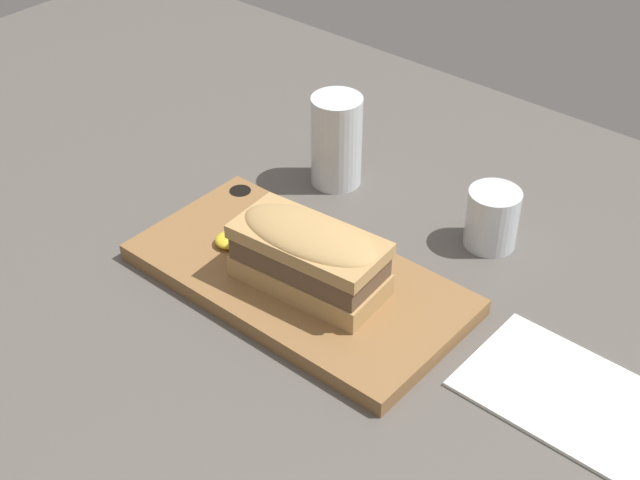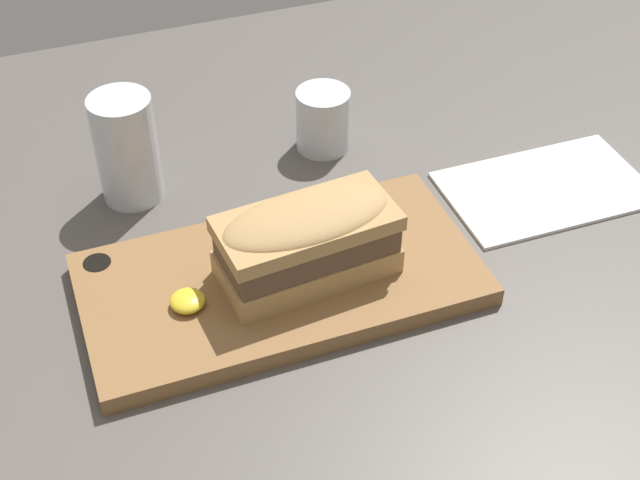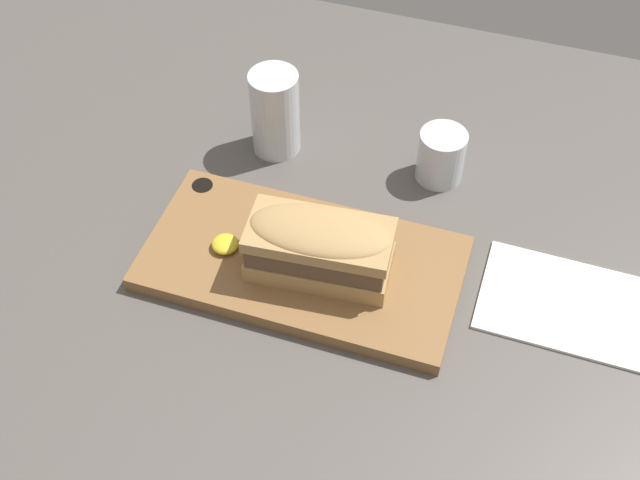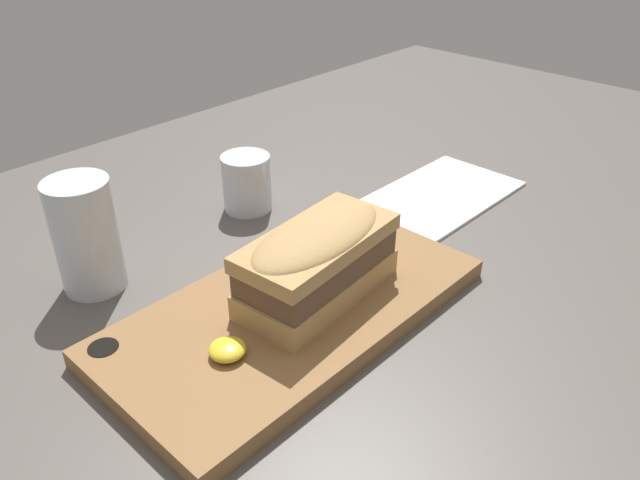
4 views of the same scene
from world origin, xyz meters
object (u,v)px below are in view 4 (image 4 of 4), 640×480
(sandwich, at_px, (318,258))
(water_glass, at_px, (88,242))
(napkin, at_px, (441,194))
(serving_board, at_px, (290,308))
(wine_glass, at_px, (247,185))

(sandwich, relative_size, water_glass, 1.41)
(sandwich, relative_size, napkin, 0.77)
(serving_board, xyz_separation_m, wine_glass, (0.12, 0.20, 0.02))
(water_glass, bearing_deg, wine_glass, 3.41)
(sandwich, height_order, wine_glass, sandwich)
(sandwich, xyz_separation_m, napkin, (0.29, 0.05, -0.06))
(sandwich, bearing_deg, water_glass, 122.52)
(serving_board, relative_size, sandwich, 2.20)
(sandwich, relative_size, wine_glass, 2.37)
(sandwich, height_order, napkin, sandwich)
(serving_board, distance_m, sandwich, 0.06)
(serving_board, bearing_deg, water_glass, 118.76)
(serving_board, bearing_deg, sandwich, -28.28)
(wine_glass, height_order, napkin, wine_glass)
(serving_board, bearing_deg, wine_glass, 58.83)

